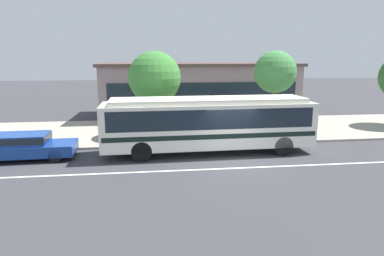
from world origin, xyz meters
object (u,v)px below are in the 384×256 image
(pedestrian_walking_along_curb, at_px, (282,121))
(sedan_behind_bus, at_px, (23,145))
(bus_stop_sign, at_px, (270,114))
(street_tree_near_stop, at_px, (155,78))
(transit_bus, at_px, (209,121))
(street_tree_mid_block, at_px, (275,72))
(pedestrian_standing_by_tree, at_px, (260,119))
(pedestrian_waiting_near_sign, at_px, (232,121))

(pedestrian_walking_along_curb, bearing_deg, sedan_behind_bus, -168.86)
(bus_stop_sign, bearing_deg, street_tree_near_stop, 164.75)
(transit_bus, xyz_separation_m, street_tree_mid_block, (5.00, 3.99, 2.32))
(bus_stop_sign, bearing_deg, sedan_behind_bus, -170.69)
(transit_bus, height_order, pedestrian_standing_by_tree, transit_bus)
(pedestrian_standing_by_tree, bearing_deg, pedestrian_waiting_near_sign, -163.04)
(pedestrian_walking_along_curb, relative_size, pedestrian_standing_by_tree, 0.97)
(sedan_behind_bus, distance_m, street_tree_near_stop, 8.27)
(transit_bus, distance_m, pedestrian_walking_along_curb, 5.85)
(transit_bus, distance_m, pedestrian_standing_by_tree, 5.24)
(transit_bus, relative_size, pedestrian_waiting_near_sign, 6.38)
(pedestrian_walking_along_curb, xyz_separation_m, bus_stop_sign, (-1.03, -0.64, 0.54))
(sedan_behind_bus, xyz_separation_m, street_tree_mid_block, (14.28, 4.07, 3.28))
(pedestrian_walking_along_curb, bearing_deg, street_tree_near_stop, 171.23)
(pedestrian_walking_along_curb, distance_m, pedestrian_standing_by_tree, 1.34)
(street_tree_near_stop, relative_size, street_tree_mid_block, 0.99)
(sedan_behind_bus, xyz_separation_m, pedestrian_waiting_near_sign, (11.20, 2.86, 0.40))
(transit_bus, relative_size, sedan_behind_bus, 2.28)
(pedestrian_walking_along_curb, height_order, pedestrian_standing_by_tree, pedestrian_standing_by_tree)
(pedestrian_waiting_near_sign, bearing_deg, transit_bus, -124.54)
(transit_bus, xyz_separation_m, bus_stop_sign, (4.08, 2.12, -0.08))
(pedestrian_walking_along_curb, height_order, street_tree_near_stop, street_tree_near_stop)
(bus_stop_sign, bearing_deg, street_tree_mid_block, 64.02)
(street_tree_near_stop, bearing_deg, transit_bus, -55.67)
(street_tree_mid_block, bearing_deg, sedan_behind_bus, -164.10)
(pedestrian_waiting_near_sign, height_order, bus_stop_sign, bus_stop_sign)
(sedan_behind_bus, relative_size, pedestrian_standing_by_tree, 2.85)
(pedestrian_walking_along_curb, bearing_deg, bus_stop_sign, -148.11)
(transit_bus, relative_size, pedestrian_walking_along_curb, 6.71)
(transit_bus, xyz_separation_m, sedan_behind_bus, (-9.28, -0.08, -0.97))
(bus_stop_sign, relative_size, street_tree_near_stop, 0.44)
(sedan_behind_bus, relative_size, pedestrian_walking_along_curb, 2.94)
(pedestrian_walking_along_curb, distance_m, street_tree_near_stop, 8.34)
(transit_bus, relative_size, street_tree_near_stop, 2.10)
(sedan_behind_bus, bearing_deg, transit_bus, 0.47)
(sedan_behind_bus, bearing_deg, street_tree_near_stop, 31.61)
(transit_bus, height_order, pedestrian_waiting_near_sign, transit_bus)
(pedestrian_waiting_near_sign, distance_m, bus_stop_sign, 2.32)
(transit_bus, bearing_deg, sedan_behind_bus, -179.53)
(street_tree_mid_block, bearing_deg, bus_stop_sign, -115.98)
(street_tree_mid_block, bearing_deg, pedestrian_waiting_near_sign, -158.58)
(street_tree_near_stop, xyz_separation_m, street_tree_mid_block, (7.71, 0.02, 0.31))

